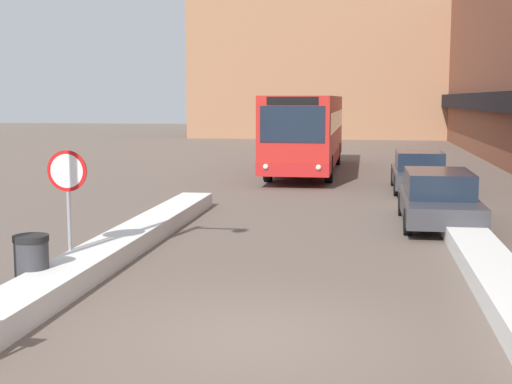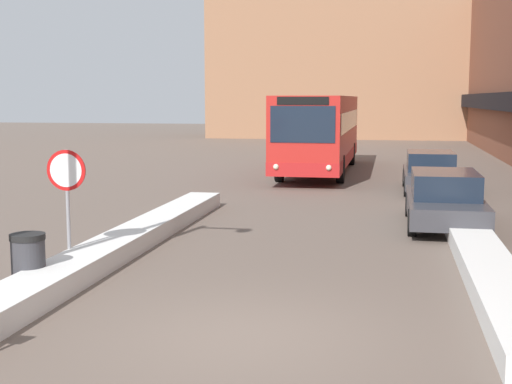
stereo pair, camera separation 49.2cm
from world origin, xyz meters
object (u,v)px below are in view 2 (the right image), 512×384
at_px(trash_bin, 28,261).
at_px(stop_sign, 67,183).
at_px(city_bus, 320,131).
at_px(parked_car_middle, 430,171).
at_px(parked_car_front, 445,199).

bearing_deg(trash_bin, stop_sign, 88.79).
height_order(city_bus, trash_bin, city_bus).
distance_m(parked_car_middle, trash_bin, 16.08).
distance_m(parked_car_front, parked_car_middle, 6.86).
bearing_deg(trash_bin, parked_car_front, 45.79).
xyz_separation_m(parked_car_front, stop_sign, (-7.24, -6.01, 0.93)).
bearing_deg(stop_sign, trash_bin, -91.21).
relative_size(city_bus, parked_car_front, 2.71).
bearing_deg(parked_car_middle, city_bus, 127.22).
distance_m(stop_sign, trash_bin, 1.86).
xyz_separation_m(city_bus, parked_car_front, (4.38, -12.63, -1.09)).
height_order(city_bus, parked_car_middle, city_bus).
bearing_deg(parked_car_middle, parked_car_front, -90.00).
height_order(city_bus, stop_sign, city_bus).
xyz_separation_m(stop_sign, trash_bin, (-0.03, -1.46, -1.15)).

